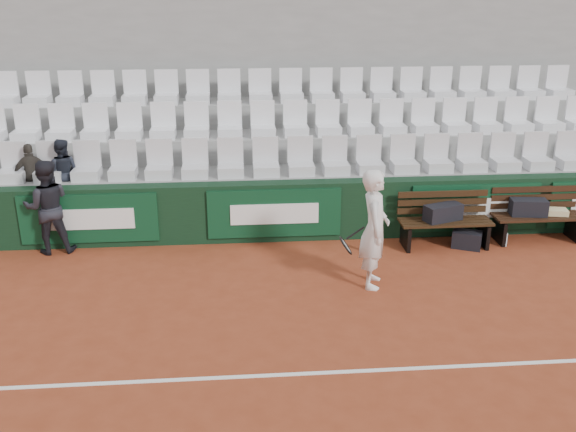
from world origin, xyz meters
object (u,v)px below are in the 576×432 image
object	(u,v)px
ball_kid	(48,207)
spectator_c	(59,146)
sports_bag_left	(443,212)
tennis_player	(374,229)
sports_bag_right	(528,207)
water_bottle_near	(368,245)
sports_bag_ground	(467,240)
bench_right	(537,228)
spectator_b	(28,149)
water_bottle_far	(505,240)
bench_left	(444,233)

from	to	relation	value
ball_kid	spectator_c	size ratio (longest dim) A/B	1.35
sports_bag_left	tennis_player	xyz separation A→B (m)	(-1.43, -1.32, 0.28)
sports_bag_right	water_bottle_near	xyz separation A→B (m)	(-2.75, -0.29, -0.47)
sports_bag_right	sports_bag_ground	world-z (taller)	sports_bag_right
sports_bag_right	spectator_c	xyz separation A→B (m)	(-7.72, 0.90, 0.98)
sports_bag_left	spectator_c	xyz separation A→B (m)	(-6.23, 1.03, 0.98)
bench_right	spectator_c	size ratio (longest dim) A/B	1.32
sports_bag_ground	spectator_b	size ratio (longest dim) A/B	0.43
sports_bag_left	water_bottle_far	size ratio (longest dim) A/B	2.75
bench_left	spectator_c	xyz separation A→B (m)	(-6.28, 1.05, 1.34)
bench_right	water_bottle_far	size ratio (longest dim) A/B	6.63
bench_right	tennis_player	world-z (taller)	tennis_player
sports_bag_right	spectator_c	world-z (taller)	spectator_c
sports_bag_right	spectator_b	xyz separation A→B (m)	(-8.22, 0.90, 0.95)
sports_bag_right	sports_bag_ground	distance (m)	1.20
water_bottle_far	water_bottle_near	bearing A→B (deg)	-178.45
sports_bag_left	water_bottle_near	world-z (taller)	sports_bag_left
bench_right	spectator_c	world-z (taller)	spectator_c
tennis_player	spectator_b	bearing A→B (deg)	156.16
sports_bag_right	spectator_c	distance (m)	7.83
tennis_player	ball_kid	size ratio (longest dim) A/B	1.13
bench_left	ball_kid	bearing A→B (deg)	177.20
bench_left	sports_bag_ground	distance (m)	0.37
water_bottle_far	tennis_player	xyz separation A→B (m)	(-2.49, -1.21, 0.75)
tennis_player	sports_bag_ground	bearing A→B (deg)	33.36
bench_right	water_bottle_far	world-z (taller)	bench_right
bench_right	sports_bag_ground	bearing A→B (deg)	-170.85
bench_left	sports_bag_left	xyz separation A→B (m)	(-0.04, 0.03, 0.36)
sports_bag_left	tennis_player	size ratio (longest dim) A/B	0.36
water_bottle_far	tennis_player	bearing A→B (deg)	-154.03
bench_left	spectator_b	distance (m)	6.98
bench_right	water_bottle_near	size ratio (longest dim) A/B	6.20
bench_left	spectator_c	size ratio (longest dim) A/B	1.32
bench_left	sports_bag_right	size ratio (longest dim) A/B	2.56
sports_bag_left	water_bottle_far	bearing A→B (deg)	-5.79
bench_left	sports_bag_right	world-z (taller)	sports_bag_right
tennis_player	sports_bag_left	bearing A→B (deg)	42.69
water_bottle_far	ball_kid	world-z (taller)	ball_kid
tennis_player	bench_right	bearing A→B (deg)	24.44
water_bottle_near	spectator_c	bearing A→B (deg)	166.48
bench_right	sports_bag_left	distance (m)	1.71
spectator_b	sports_bag_right	bearing A→B (deg)	156.53
water_bottle_far	sports_bag_left	bearing A→B (deg)	174.21
bench_left	spectator_c	world-z (taller)	spectator_c
bench_left	sports_bag_left	size ratio (longest dim) A/B	2.41
sports_bag_ground	spectator_b	bearing A→B (deg)	170.92
water_bottle_near	ball_kid	xyz separation A→B (m)	(-5.06, 0.45, 0.64)
sports_bag_ground	tennis_player	bearing A→B (deg)	-146.64
water_bottle_near	spectator_b	world-z (taller)	spectator_b
tennis_player	ball_kid	world-z (taller)	tennis_player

